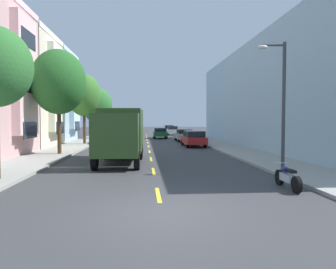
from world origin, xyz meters
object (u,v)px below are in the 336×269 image
(parked_sedan_champagne, at_px, (106,137))
(parked_motorcycle, at_px, (287,178))
(parked_sedan_silver, at_px, (184,135))
(parked_wagon_red, at_px, (193,138))
(delivery_box_truck, at_px, (121,132))
(street_tree_second, at_px, (59,82))
(street_tree_farthest, at_px, (98,106))
(street_tree_third, at_px, (84,95))
(street_lamp, at_px, (280,95))
(parked_wagon_navy, at_px, (169,129))
(moving_forest_sedan, at_px, (160,133))
(parked_hatchback_white, at_px, (172,131))
(parked_hatchback_charcoal, at_px, (116,132))

(parked_sedan_champagne, relative_size, parked_motorcycle, 2.20)
(parked_sedan_silver, xyz_separation_m, parked_wagon_red, (-0.06, -7.52, 0.05))
(delivery_box_truck, xyz_separation_m, parked_motorcycle, (6.55, -8.02, -1.42))
(parked_wagon_red, bearing_deg, parked_sedan_champagne, 156.56)
(street_tree_second, bearing_deg, street_tree_farthest, 90.00)
(street_tree_third, relative_size, parked_sedan_silver, 1.54)
(street_lamp, relative_size, parked_wagon_navy, 1.28)
(street_tree_second, bearing_deg, moving_forest_sedan, 68.49)
(delivery_box_truck, distance_m, parked_sedan_silver, 19.42)
(parked_hatchback_white, bearing_deg, moving_forest_sedan, -104.97)
(delivery_box_truck, xyz_separation_m, moving_forest_sedan, (3.60, 24.75, -1.08))
(street_tree_third, xyz_separation_m, moving_forest_sedan, (8.20, 10.98, -4.24))
(street_tree_second, distance_m, street_lamp, 15.06)
(parked_sedan_silver, distance_m, parked_wagon_red, 7.52)
(street_tree_third, relative_size, moving_forest_sedan, 1.55)
(street_tree_farthest, distance_m, parked_sedan_champagne, 9.88)
(street_lamp, xyz_separation_m, moving_forest_sedan, (-4.13, 29.32, -2.92))
(delivery_box_truck, height_order, parked_wagon_navy, delivery_box_truck)
(street_tree_third, xyz_separation_m, parked_sedan_silver, (10.70, 4.64, -4.24))
(parked_hatchback_white, height_order, parked_sedan_champagne, parked_hatchback_white)
(delivery_box_truck, height_order, parked_sedan_champagne, delivery_box_truck)
(parked_sedan_silver, height_order, parked_sedan_champagne, same)
(parked_hatchback_white, bearing_deg, parked_sedan_silver, -90.22)
(street_tree_third, xyz_separation_m, street_lamp, (12.33, -18.34, -1.32))
(street_tree_third, distance_m, parked_wagon_navy, 31.85)
(parked_hatchback_charcoal, distance_m, moving_forest_sedan, 7.68)
(street_tree_farthest, bearing_deg, parked_wagon_navy, 61.22)
(parked_motorcycle, bearing_deg, parked_sedan_champagne, 111.96)
(moving_forest_sedan, bearing_deg, parked_hatchback_charcoal, 144.76)
(street_tree_third, height_order, parked_wagon_navy, street_tree_third)
(street_tree_second, distance_m, parked_sedan_silver, 18.53)
(street_tree_farthest, relative_size, moving_forest_sedan, 1.46)
(street_lamp, relative_size, delivery_box_truck, 0.80)
(parked_sedan_silver, bearing_deg, parked_motorcycle, -89.03)
(parked_sedan_champagne, bearing_deg, parked_wagon_red, -23.44)
(parked_sedan_silver, relative_size, parked_wagon_navy, 0.97)
(parked_sedan_silver, relative_size, parked_wagon_red, 0.96)
(parked_sedan_silver, distance_m, parked_motorcycle, 26.43)
(street_tree_second, height_order, parked_sedan_silver, street_tree_second)
(delivery_box_truck, bearing_deg, moving_forest_sedan, 81.74)
(moving_forest_sedan, bearing_deg, parked_hatchback_white, 75.03)
(parked_hatchback_white, xyz_separation_m, parked_motorcycle, (0.39, -42.36, -0.35))
(parked_hatchback_charcoal, height_order, parked_wagon_red, same)
(parked_sedan_champagne, relative_size, moving_forest_sedan, 1.00)
(street_tree_second, xyz_separation_m, parked_wagon_red, (10.64, 6.94, -4.37))
(parked_sedan_champagne, relative_size, parked_wagon_navy, 0.96)
(street_tree_second, relative_size, parked_wagon_red, 1.54)
(parked_hatchback_white, xyz_separation_m, moving_forest_sedan, (-2.56, -9.59, -0.01))
(street_tree_farthest, relative_size, street_lamp, 1.09)
(street_tree_third, bearing_deg, street_tree_farthest, 90.00)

